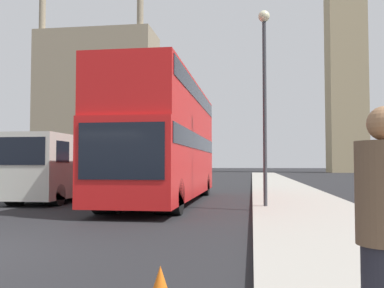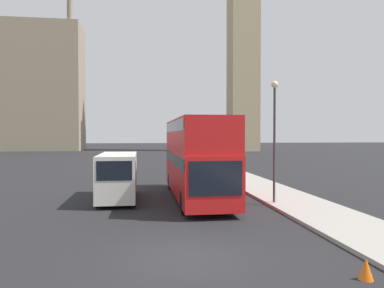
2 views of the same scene
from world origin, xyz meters
TOP-DOWN VIEW (x-y plane):
  - ground_plane at (0.00, 0.00)m, footprint 300.00×300.00m
  - clock_tower at (21.11, 69.66)m, footprint 6.57×6.74m
  - building_block_distant at (-26.75, 78.60)m, footprint 24.02×10.73m
  - red_double_decker_bus at (1.73, 9.66)m, footprint 2.58×10.98m
  - white_van at (-2.56, 9.73)m, footprint 1.98×5.66m
  - street_lamp at (5.40, 7.31)m, footprint 0.36×0.36m
  - traffic_cone at (4.18, -2.43)m, footprint 0.36×0.36m

SIDE VIEW (x-z plane):
  - ground_plane at x=0.00m, z-range 0.00..0.00m
  - traffic_cone at x=4.18m, z-range 0.00..0.55m
  - white_van at x=-2.56m, z-range 0.09..2.63m
  - red_double_decker_bus at x=1.73m, z-range 0.26..4.67m
  - street_lamp at x=5.40m, z-range 1.07..7.23m
  - building_block_distant at x=-26.75m, z-range -3.10..31.83m
  - clock_tower at x=21.11m, z-range 0.84..62.99m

